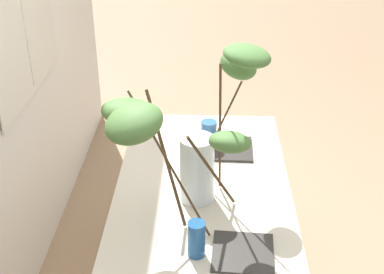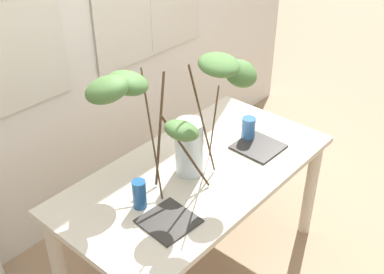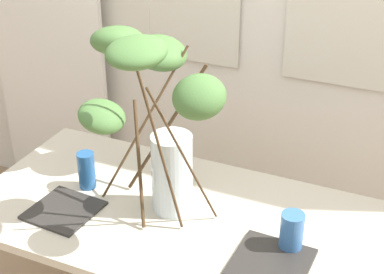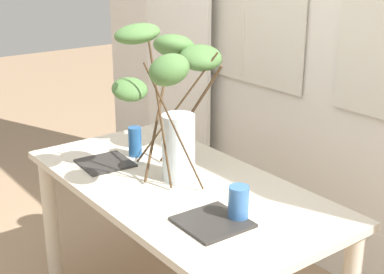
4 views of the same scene
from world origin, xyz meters
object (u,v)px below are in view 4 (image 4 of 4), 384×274
plate_square_right (212,222)px  vase_with_branches (173,89)px  dining_table (179,206)px  drinking_glass_blue_right (239,203)px  drinking_glass_blue_left (135,141)px  plate_square_left (105,163)px

plate_square_right → vase_with_branches: bearing=160.4°
dining_table → plate_square_right: 0.42m
vase_with_branches → drinking_glass_blue_right: (0.54, -0.08, -0.32)m
drinking_glass_blue_left → plate_square_right: bearing=-10.2°
vase_with_branches → drinking_glass_blue_left: bearing=-171.7°
dining_table → plate_square_left: 0.43m
drinking_glass_blue_left → plate_square_right: drinking_glass_blue_left is taller
plate_square_left → dining_table: bearing=22.1°
vase_with_branches → plate_square_left: size_ratio=3.27×
drinking_glass_blue_right → plate_square_left: bearing=-170.7°
dining_table → vase_with_branches: vase_with_branches is taller
vase_with_branches → plate_square_left: 0.51m
plate_square_left → drinking_glass_blue_left: bearing=93.2°
dining_table → drinking_glass_blue_right: 0.46m
plate_square_left → plate_square_right: plate_square_right is taller
dining_table → vase_with_branches: size_ratio=2.03×
drinking_glass_blue_right → plate_square_left: 0.82m
vase_with_branches → drinking_glass_blue_left: size_ratio=5.11×
dining_table → drinking_glass_blue_left: 0.44m
drinking_glass_blue_left → vase_with_branches: bearing=8.3°
dining_table → drinking_glass_blue_right: bearing=-3.3°
vase_with_branches → plate_square_right: vase_with_branches is taller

